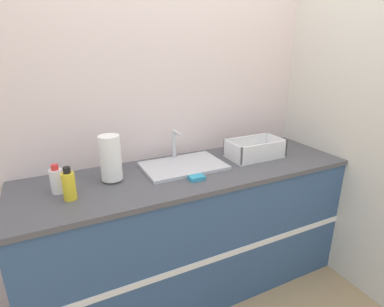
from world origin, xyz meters
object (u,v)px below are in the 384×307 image
object	(u,v)px
dish_rack	(255,151)
paper_towel_roll	(111,158)
bottle_yellow	(69,185)
sink	(183,165)
bottle_white_spray	(57,180)

from	to	relation	value
dish_rack	paper_towel_roll	bearing A→B (deg)	177.99
paper_towel_roll	bottle_yellow	distance (m)	0.28
sink	bottle_yellow	size ratio (longest dim) A/B	2.94
sink	bottle_yellow	bearing A→B (deg)	-168.00
bottle_white_spray	bottle_yellow	bearing A→B (deg)	-64.31
sink	bottle_white_spray	world-z (taller)	sink
sink	bottle_yellow	distance (m)	0.71
paper_towel_roll	bottle_white_spray	size ratio (longest dim) A/B	1.70
sink	paper_towel_roll	size ratio (longest dim) A/B	1.90
bottle_white_spray	bottle_yellow	size ratio (longest dim) A/B	0.91
bottle_yellow	dish_rack	bearing A→B (deg)	4.64
sink	bottle_white_spray	xyz separation A→B (m)	(-0.74, -0.04, 0.05)
bottle_white_spray	bottle_yellow	xyz separation A→B (m)	(0.05, -0.11, 0.01)
dish_rack	bottle_yellow	distance (m)	1.22
sink	paper_towel_roll	distance (m)	0.47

